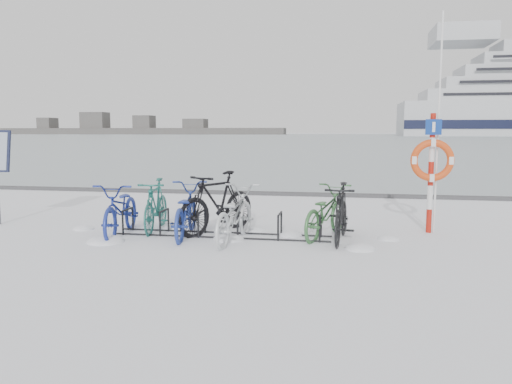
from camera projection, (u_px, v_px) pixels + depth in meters
The scene contains 14 objects.
ground at pixel (221, 236), 9.08m from camera, with size 900.00×900.00×0.00m, color white.
ice_sheet at pixel (339, 137), 160.53m from camera, with size 400.00×298.00×0.02m, color #A6B3BB.
quay_edge at pixel (269, 193), 14.84m from camera, with size 400.00×0.25×0.10m, color #3F3F42.
bike_rack at pixel (221, 226), 9.06m from camera, with size 4.00×0.48×0.46m.
lifebuoy_station at pixel (432, 161), 9.17m from camera, with size 0.78×0.22×4.05m.
shoreline at pixel (125, 129), 284.09m from camera, with size 180.00×12.00×9.50m.
bike_0 at pixel (122, 207), 9.17m from camera, with size 0.67×1.93×1.01m, color navy.
bike_1 at pixel (156, 204), 9.59m from camera, with size 0.48×1.71×1.03m, color #1E6258.
bike_2 at pixel (185, 209), 9.06m from camera, with size 0.66×1.90×1.00m, color navy.
bike_3 at pixel (217, 201), 9.38m from camera, with size 0.56×1.97×1.18m, color black.
bike_4 at pixel (234, 213), 8.63m from camera, with size 0.66×1.89×0.99m, color silver.
bike_5 at pixel (325, 210), 9.02m from camera, with size 0.63×1.82×0.95m, color #356938.
bike_6 at pixel (341, 211), 8.64m from camera, with size 0.49×1.73×1.04m, color black.
snow_drifts at pixel (215, 238), 8.89m from camera, with size 6.17×1.97×0.22m.
Camera 1 is at (2.20, -8.67, 1.90)m, focal length 35.00 mm.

